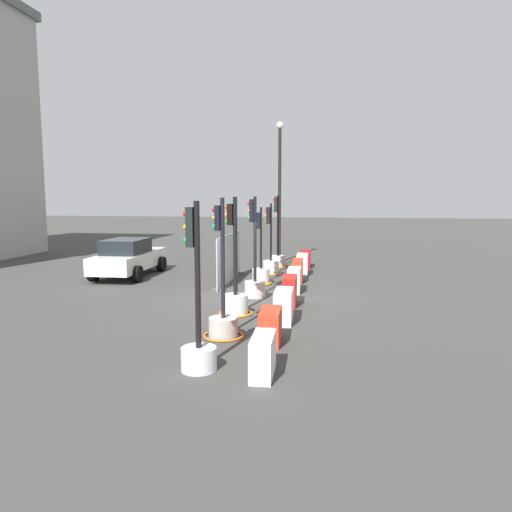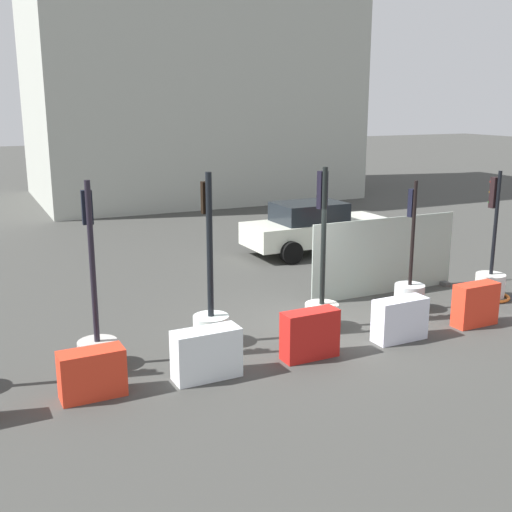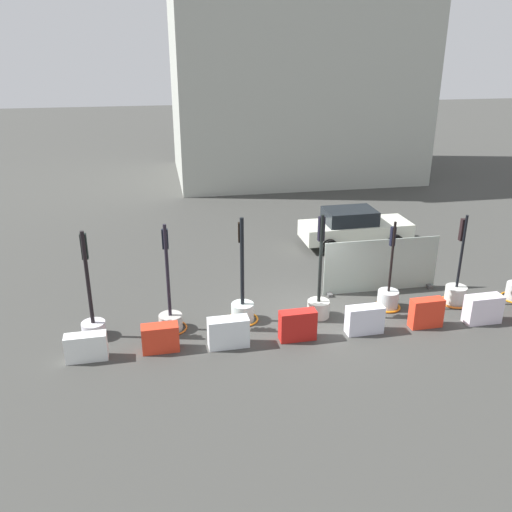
{
  "view_description": "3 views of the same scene",
  "coord_description": "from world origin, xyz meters",
  "px_view_note": "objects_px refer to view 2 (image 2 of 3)",
  "views": [
    {
      "loc": [
        -15.39,
        -2.61,
        3.35
      ],
      "look_at": [
        -1.26,
        -0.37,
        1.54
      ],
      "focal_mm": 33.47,
      "sensor_mm": 36.0,
      "label": 1
    },
    {
      "loc": [
        -6.47,
        -10.73,
        4.59
      ],
      "look_at": [
        -1.42,
        0.0,
        1.66
      ],
      "focal_mm": 44.25,
      "sensor_mm": 36.0,
      "label": 2
    },
    {
      "loc": [
        -4.69,
        -14.78,
        8.12
      ],
      "look_at": [
        -1.85,
        0.55,
        1.91
      ],
      "focal_mm": 38.34,
      "sensor_mm": 36.0,
      "label": 3
    }
  ],
  "objects_px": {
    "traffic_light_3": "(322,299)",
    "construction_barrier_2": "(207,354)",
    "traffic_light_4": "(409,293)",
    "construction_barrier_1": "(92,374)",
    "construction_barrier_3": "(310,334)",
    "construction_barrier_4": "(400,319)",
    "car_white_van": "(315,227)",
    "traffic_light_5": "(490,280)",
    "construction_barrier_5": "(475,304)",
    "traffic_light_2": "(211,318)",
    "traffic_light_1": "(97,340)"
  },
  "relations": [
    {
      "from": "construction_barrier_1",
      "to": "construction_barrier_2",
      "type": "distance_m",
      "value": 1.9
    },
    {
      "from": "traffic_light_1",
      "to": "construction_barrier_1",
      "type": "bearing_deg",
      "value": -105.24
    },
    {
      "from": "construction_barrier_1",
      "to": "construction_barrier_3",
      "type": "distance_m",
      "value": 3.91
    },
    {
      "from": "construction_barrier_3",
      "to": "construction_barrier_4",
      "type": "bearing_deg",
      "value": 0.63
    },
    {
      "from": "construction_barrier_1",
      "to": "construction_barrier_2",
      "type": "bearing_deg",
      "value": -3.32
    },
    {
      "from": "traffic_light_3",
      "to": "traffic_light_5",
      "type": "xyz_separation_m",
      "value": [
        4.69,
        0.06,
        -0.18
      ]
    },
    {
      "from": "construction_barrier_2",
      "to": "construction_barrier_4",
      "type": "relative_size",
      "value": 1.05
    },
    {
      "from": "construction_barrier_1",
      "to": "traffic_light_2",
      "type": "bearing_deg",
      "value": 27.77
    },
    {
      "from": "construction_barrier_2",
      "to": "construction_barrier_5",
      "type": "height_order",
      "value": "construction_barrier_5"
    },
    {
      "from": "construction_barrier_3",
      "to": "traffic_light_4",
      "type": "bearing_deg",
      "value": 22.58
    },
    {
      "from": "construction_barrier_2",
      "to": "construction_barrier_3",
      "type": "xyz_separation_m",
      "value": [
        2.01,
        0.01,
        0.02
      ]
    },
    {
      "from": "traffic_light_5",
      "to": "construction_barrier_5",
      "type": "bearing_deg",
      "value": -142.88
    },
    {
      "from": "traffic_light_5",
      "to": "car_white_van",
      "type": "bearing_deg",
      "value": 103.66
    },
    {
      "from": "construction_barrier_3",
      "to": "construction_barrier_2",
      "type": "bearing_deg",
      "value": -179.67
    },
    {
      "from": "traffic_light_2",
      "to": "traffic_light_1",
      "type": "bearing_deg",
      "value": -176.15
    },
    {
      "from": "construction_barrier_4",
      "to": "traffic_light_4",
      "type": "bearing_deg",
      "value": 46.14
    },
    {
      "from": "traffic_light_1",
      "to": "construction_barrier_3",
      "type": "bearing_deg",
      "value": -19.67
    },
    {
      "from": "construction_barrier_5",
      "to": "construction_barrier_2",
      "type": "bearing_deg",
      "value": -179.53
    },
    {
      "from": "traffic_light_5",
      "to": "construction_barrier_3",
      "type": "distance_m",
      "value": 5.84
    },
    {
      "from": "construction_barrier_5",
      "to": "traffic_light_5",
      "type": "bearing_deg",
      "value": 37.12
    },
    {
      "from": "traffic_light_1",
      "to": "car_white_van",
      "type": "height_order",
      "value": "traffic_light_1"
    },
    {
      "from": "traffic_light_2",
      "to": "traffic_light_3",
      "type": "height_order",
      "value": "traffic_light_3"
    },
    {
      "from": "construction_barrier_3",
      "to": "construction_barrier_5",
      "type": "distance_m",
      "value": 4.0
    },
    {
      "from": "traffic_light_2",
      "to": "construction_barrier_5",
      "type": "distance_m",
      "value": 5.55
    },
    {
      "from": "construction_barrier_3",
      "to": "construction_barrier_5",
      "type": "height_order",
      "value": "construction_barrier_5"
    },
    {
      "from": "traffic_light_1",
      "to": "traffic_light_4",
      "type": "relative_size",
      "value": 1.13
    },
    {
      "from": "construction_barrier_2",
      "to": "construction_barrier_3",
      "type": "relative_size",
      "value": 1.08
    },
    {
      "from": "traffic_light_1",
      "to": "construction_barrier_3",
      "type": "relative_size",
      "value": 3.09
    },
    {
      "from": "traffic_light_4",
      "to": "traffic_light_5",
      "type": "height_order",
      "value": "traffic_light_5"
    },
    {
      "from": "construction_barrier_2",
      "to": "traffic_light_3",
      "type": "bearing_deg",
      "value": 22.79
    },
    {
      "from": "construction_barrier_1",
      "to": "construction_barrier_4",
      "type": "relative_size",
      "value": 0.93
    },
    {
      "from": "construction_barrier_5",
      "to": "traffic_light_1",
      "type": "bearing_deg",
      "value": 170.69
    },
    {
      "from": "traffic_light_1",
      "to": "traffic_light_2",
      "type": "bearing_deg",
      "value": 3.85
    },
    {
      "from": "traffic_light_3",
      "to": "construction_barrier_2",
      "type": "height_order",
      "value": "traffic_light_3"
    },
    {
      "from": "traffic_light_4",
      "to": "construction_barrier_1",
      "type": "relative_size",
      "value": 2.84
    },
    {
      "from": "construction_barrier_5",
      "to": "traffic_light_4",
      "type": "bearing_deg",
      "value": 114.99
    },
    {
      "from": "traffic_light_1",
      "to": "construction_barrier_4",
      "type": "distance_m",
      "value": 5.76
    },
    {
      "from": "traffic_light_4",
      "to": "car_white_van",
      "type": "height_order",
      "value": "traffic_light_4"
    },
    {
      "from": "traffic_light_5",
      "to": "construction_barrier_5",
      "type": "height_order",
      "value": "traffic_light_5"
    },
    {
      "from": "traffic_light_3",
      "to": "construction_barrier_1",
      "type": "xyz_separation_m",
      "value": [
        -4.9,
        -1.16,
        -0.23
      ]
    },
    {
      "from": "traffic_light_2",
      "to": "construction_barrier_1",
      "type": "bearing_deg",
      "value": -152.23
    },
    {
      "from": "traffic_light_5",
      "to": "car_white_van",
      "type": "height_order",
      "value": "traffic_light_5"
    },
    {
      "from": "traffic_light_1",
      "to": "car_white_van",
      "type": "relative_size",
      "value": 0.72
    },
    {
      "from": "construction_barrier_3",
      "to": "car_white_van",
      "type": "distance_m",
      "value": 8.32
    },
    {
      "from": "traffic_light_1",
      "to": "traffic_light_4",
      "type": "distance_m",
      "value": 6.95
    },
    {
      "from": "traffic_light_3",
      "to": "car_white_van",
      "type": "bearing_deg",
      "value": 60.87
    },
    {
      "from": "car_white_van",
      "to": "traffic_light_5",
      "type": "bearing_deg",
      "value": -76.34
    },
    {
      "from": "traffic_light_4",
      "to": "traffic_light_3",
      "type": "bearing_deg",
      "value": -176.46
    },
    {
      "from": "car_white_van",
      "to": "construction_barrier_2",
      "type": "bearing_deg",
      "value": -131.35
    },
    {
      "from": "traffic_light_1",
      "to": "construction_barrier_5",
      "type": "bearing_deg",
      "value": -9.31
    }
  ]
}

